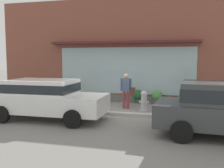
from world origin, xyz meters
name	(u,v)px	position (x,y,z in m)	size (l,w,h in m)	color
ground_plane	(107,113)	(0.00, 0.00, 0.00)	(60.00, 60.00, 0.00)	gray
curb_strip	(106,113)	(0.00, -0.20, 0.06)	(14.00, 0.24, 0.12)	#B2B2AD
storefront	(124,51)	(0.00, 3.19, 2.64)	(14.00, 0.81, 5.39)	brown
fire_hydrant	(144,101)	(1.40, 0.92, 0.44)	(0.44, 0.41, 0.88)	#B2B2B7
pedestrian_with_handbag	(127,88)	(0.57, 1.22, 0.93)	(0.68, 0.23, 1.59)	#8E333D
parked_car_white	(46,97)	(-1.93, -1.56, 0.85)	(4.37, 2.00, 1.49)	white
potted_plant_corner_tall	(90,97)	(-1.63, 2.50, 0.27)	(0.44, 0.44, 0.57)	#B7B2A3
potted_plant_by_entrance	(52,93)	(-3.78, 2.43, 0.40)	(0.42, 0.42, 0.75)	#B7B2A3
potted_plant_low_front	(181,100)	(2.97, 2.53, 0.30)	(0.37, 0.37, 0.57)	#33473D
potted_plant_trailing_edge	(204,98)	(4.02, 2.66, 0.39)	(0.52, 0.52, 0.82)	#B7B2A3
potted_plant_window_center	(138,96)	(0.82, 2.84, 0.37)	(0.50, 0.50, 0.67)	#33473D
potted_plant_window_right	(157,97)	(1.79, 2.77, 0.35)	(0.50, 0.50, 0.69)	#4C4C51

